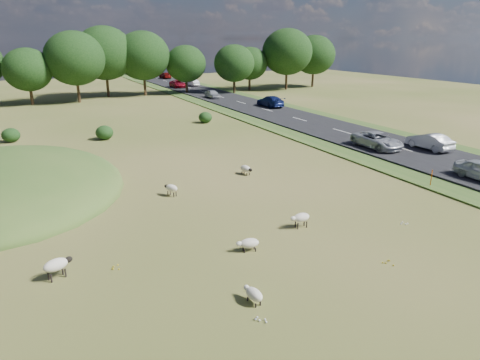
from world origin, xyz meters
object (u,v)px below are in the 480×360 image
object	(u,v)px
sheep_0	(246,169)
car_5	(377,140)
sheep_4	(254,294)
sheep_1	(57,265)
car_7	(178,84)
car_0	(270,101)
marker_post	(431,178)
car_1	(212,94)
sheep_3	(301,218)
car_3	(194,83)
car_4	(429,141)
sheep_5	(171,188)
sheep_2	(249,243)
car_2	(165,75)

from	to	relation	value
sheep_0	car_5	xyz separation A→B (m)	(13.79, 1.21, 0.52)
sheep_4	sheep_1	bearing A→B (deg)	42.86
car_5	car_7	world-z (taller)	car_7
sheep_1	car_0	size ratio (longest dim) A/B	0.25
marker_post	car_1	xyz separation A→B (m)	(3.83, 47.22, 0.31)
marker_post	sheep_3	world-z (taller)	marker_post
sheep_3	car_0	size ratio (longest dim) A/B	0.22
sheep_0	sheep_1	bearing A→B (deg)	-69.02
car_3	car_4	size ratio (longest dim) A/B	0.88
sheep_1	sheep_4	size ratio (longest dim) A/B	1.19
sheep_5	car_1	world-z (taller)	car_1
car_0	sheep_1	bearing A→B (deg)	49.14
car_1	car_5	size ratio (longest dim) A/B	0.77
sheep_2	car_5	bearing A→B (deg)	-136.17
sheep_2	car_4	xyz separation A→B (m)	(22.94, 9.57, 0.55)
sheep_0	marker_post	bearing A→B (deg)	37.64
sheep_0	car_4	distance (m)	17.64
sheep_0	car_0	bearing A→B (deg)	133.12
car_7	marker_post	bearing A→B (deg)	-93.36
car_1	car_2	distance (m)	39.23
sheep_5	car_2	xyz separation A→B (m)	(23.92, 80.18, 0.43)
car_7	car_3	bearing A→B (deg)	17.30
sheep_3	car_3	xyz separation A→B (m)	(19.25, 67.87, 0.30)
sheep_0	sheep_2	world-z (taller)	sheep_0
car_4	car_5	world-z (taller)	car_4
marker_post	car_2	world-z (taller)	car_2
car_0	car_3	bearing A→B (deg)	-90.00
sheep_3	car_2	world-z (taller)	car_2
sheep_1	car_0	bearing A→B (deg)	29.39
sheep_1	sheep_5	bearing A→B (deg)	25.73
sheep_0	car_2	bearing A→B (deg)	153.80
sheep_4	car_3	bearing A→B (deg)	-27.41
sheep_1	sheep_4	world-z (taller)	sheep_1
sheep_3	car_0	distance (m)	41.15
sheep_5	car_0	distance (m)	37.34
sheep_2	sheep_5	size ratio (longest dim) A/B	1.07
sheep_0	car_2	distance (m)	80.19
sheep_0	car_1	world-z (taller)	car_1
marker_post	car_1	world-z (taller)	car_1
car_3	car_7	bearing A→B (deg)	17.30
sheep_3	car_2	xyz separation A→B (m)	(19.25, 87.88, 0.39)
car_7	car_0	bearing A→B (deg)	-82.86
car_0	car_7	distance (m)	30.55
sheep_1	car_3	size ratio (longest dim) A/B	0.34
sheep_0	car_5	world-z (taller)	car_5
marker_post	car_1	bearing A→B (deg)	85.37
car_5	car_3	bearing A→B (deg)	86.19
car_1	car_3	xyz separation A→B (m)	(3.80, 19.03, -0.04)
sheep_0	car_3	distance (m)	60.83
sheep_5	car_4	bearing A→B (deg)	-117.30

